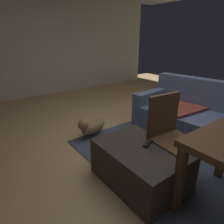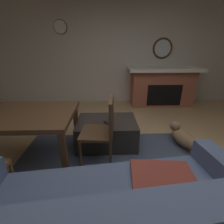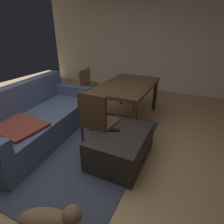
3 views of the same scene
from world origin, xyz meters
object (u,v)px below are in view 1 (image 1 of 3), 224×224
(ottoman_coffee_table, at_px, (140,165))
(dining_chair_west, at_px, (169,131))
(couch, at_px, (209,122))
(small_dog, at_px, (92,126))
(tv_remote, at_px, (148,143))

(ottoman_coffee_table, bearing_deg, dining_chair_west, 83.45)
(couch, distance_m, ottoman_coffee_table, 1.52)
(couch, xyz_separation_m, ottoman_coffee_table, (0.06, -1.52, -0.09))
(couch, relative_size, ottoman_coffee_table, 2.43)
(dining_chair_west, height_order, small_dog, dining_chair_west)
(dining_chair_west, bearing_deg, couch, 95.13)
(ottoman_coffee_table, xyz_separation_m, tv_remote, (-0.00, 0.10, 0.23))
(couch, height_order, tv_remote, couch)
(ottoman_coffee_table, distance_m, small_dog, 1.24)
(dining_chair_west, bearing_deg, ottoman_coffee_table, -96.55)
(couch, distance_m, small_dog, 1.82)
(couch, bearing_deg, small_dog, -130.34)
(tv_remote, relative_size, small_dog, 0.27)
(small_dog, bearing_deg, couch, 49.66)
(ottoman_coffee_table, height_order, dining_chair_west, dining_chair_west)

